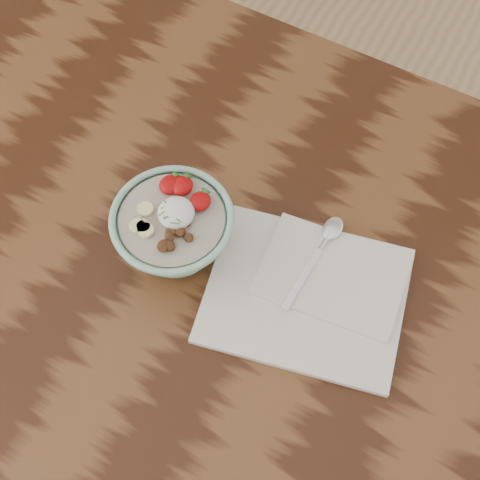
% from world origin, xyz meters
% --- Properties ---
extents(table, '(1.60, 0.90, 0.75)m').
position_xyz_m(table, '(0.00, 0.00, 0.66)').
color(table, '#34190D').
rests_on(table, ground).
extents(breakfast_bowl, '(0.17, 0.17, 0.12)m').
position_xyz_m(breakfast_bowl, '(-0.12, -0.03, 0.81)').
color(breakfast_bowl, '#95C9B3').
rests_on(breakfast_bowl, table).
extents(napkin, '(0.32, 0.28, 0.02)m').
position_xyz_m(napkin, '(0.09, -0.00, 0.76)').
color(napkin, white).
rests_on(napkin, table).
extents(spoon, '(0.03, 0.17, 0.01)m').
position_xyz_m(spoon, '(0.07, 0.07, 0.77)').
color(spoon, silver).
rests_on(spoon, napkin).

